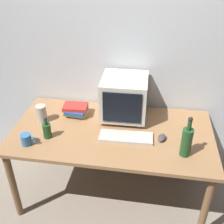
{
  "coord_description": "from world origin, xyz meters",
  "views": [
    {
      "loc": [
        0.29,
        -1.82,
        2.06
      ],
      "look_at": [
        0.0,
        0.0,
        0.9
      ],
      "focal_mm": 44.12,
      "sensor_mm": 36.0,
      "label": 1
    }
  ],
  "objects_px": {
    "bottle_tall": "(187,141)",
    "mug": "(27,139)",
    "keyboard": "(126,137)",
    "computer_mouse": "(162,138)",
    "metal_canister": "(42,114)",
    "book_stack": "(76,110)",
    "bottle_short": "(47,130)",
    "crt_monitor": "(124,97)"
  },
  "relations": [
    {
      "from": "bottle_tall",
      "to": "bottle_short",
      "type": "height_order",
      "value": "bottle_tall"
    },
    {
      "from": "keyboard",
      "to": "computer_mouse",
      "type": "distance_m",
      "value": 0.28
    },
    {
      "from": "book_stack",
      "to": "metal_canister",
      "type": "distance_m",
      "value": 0.3
    },
    {
      "from": "bottle_tall",
      "to": "mug",
      "type": "distance_m",
      "value": 1.19
    },
    {
      "from": "keyboard",
      "to": "crt_monitor",
      "type": "bearing_deg",
      "value": 97.79
    },
    {
      "from": "mug",
      "to": "bottle_tall",
      "type": "bearing_deg",
      "value": 3.29
    },
    {
      "from": "computer_mouse",
      "to": "metal_canister",
      "type": "height_order",
      "value": "metal_canister"
    },
    {
      "from": "book_stack",
      "to": "metal_canister",
      "type": "height_order",
      "value": "metal_canister"
    },
    {
      "from": "book_stack",
      "to": "metal_canister",
      "type": "relative_size",
      "value": 1.47
    },
    {
      "from": "crt_monitor",
      "to": "book_stack",
      "type": "bearing_deg",
      "value": -174.58
    },
    {
      "from": "keyboard",
      "to": "computer_mouse",
      "type": "xyz_separation_m",
      "value": [
        0.28,
        0.03,
        0.01
      ]
    },
    {
      "from": "crt_monitor",
      "to": "bottle_tall",
      "type": "bearing_deg",
      "value": -41.4
    },
    {
      "from": "metal_canister",
      "to": "computer_mouse",
      "type": "bearing_deg",
      "value": -5.84
    },
    {
      "from": "keyboard",
      "to": "bottle_tall",
      "type": "relative_size",
      "value": 1.29
    },
    {
      "from": "keyboard",
      "to": "mug",
      "type": "xyz_separation_m",
      "value": [
        -0.74,
        -0.19,
        0.03
      ]
    },
    {
      "from": "bottle_tall",
      "to": "book_stack",
      "type": "relative_size",
      "value": 1.48
    },
    {
      "from": "book_stack",
      "to": "mug",
      "type": "relative_size",
      "value": 1.84
    },
    {
      "from": "keyboard",
      "to": "computer_mouse",
      "type": "height_order",
      "value": "computer_mouse"
    },
    {
      "from": "crt_monitor",
      "to": "book_stack",
      "type": "relative_size",
      "value": 1.79
    },
    {
      "from": "crt_monitor",
      "to": "keyboard",
      "type": "relative_size",
      "value": 0.94
    },
    {
      "from": "computer_mouse",
      "to": "bottle_short",
      "type": "relative_size",
      "value": 0.54
    },
    {
      "from": "keyboard",
      "to": "bottle_tall",
      "type": "distance_m",
      "value": 0.47
    },
    {
      "from": "crt_monitor",
      "to": "keyboard",
      "type": "height_order",
      "value": "crt_monitor"
    },
    {
      "from": "bottle_tall",
      "to": "bottle_short",
      "type": "distance_m",
      "value": 1.06
    },
    {
      "from": "crt_monitor",
      "to": "mug",
      "type": "height_order",
      "value": "crt_monitor"
    },
    {
      "from": "bottle_tall",
      "to": "book_stack",
      "type": "xyz_separation_m",
      "value": [
        -0.93,
        0.4,
        -0.07
      ]
    },
    {
      "from": "bottle_tall",
      "to": "mug",
      "type": "relative_size",
      "value": 2.71
    },
    {
      "from": "crt_monitor",
      "to": "bottle_tall",
      "type": "xyz_separation_m",
      "value": [
        0.5,
        -0.44,
        -0.07
      ]
    },
    {
      "from": "keyboard",
      "to": "bottle_tall",
      "type": "height_order",
      "value": "bottle_tall"
    },
    {
      "from": "crt_monitor",
      "to": "bottle_short",
      "type": "height_order",
      "value": "crt_monitor"
    },
    {
      "from": "keyboard",
      "to": "book_stack",
      "type": "height_order",
      "value": "book_stack"
    },
    {
      "from": "crt_monitor",
      "to": "metal_canister",
      "type": "bearing_deg",
      "value": -165.05
    },
    {
      "from": "mug",
      "to": "metal_canister",
      "type": "relative_size",
      "value": 0.8
    },
    {
      "from": "computer_mouse",
      "to": "mug",
      "type": "distance_m",
      "value": 1.04
    },
    {
      "from": "bottle_short",
      "to": "metal_canister",
      "type": "height_order",
      "value": "bottle_short"
    },
    {
      "from": "book_stack",
      "to": "mug",
      "type": "height_order",
      "value": "book_stack"
    },
    {
      "from": "bottle_short",
      "to": "book_stack",
      "type": "xyz_separation_m",
      "value": [
        0.13,
        0.36,
        -0.02
      ]
    },
    {
      "from": "crt_monitor",
      "to": "computer_mouse",
      "type": "bearing_deg",
      "value": -40.64
    },
    {
      "from": "mug",
      "to": "bottle_short",
      "type": "bearing_deg",
      "value": 42.15
    },
    {
      "from": "bottle_tall",
      "to": "bottle_short",
      "type": "relative_size",
      "value": 1.75
    },
    {
      "from": "bottle_short",
      "to": "mug",
      "type": "bearing_deg",
      "value": -137.85
    },
    {
      "from": "book_stack",
      "to": "mug",
      "type": "bearing_deg",
      "value": -118.74
    }
  ]
}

